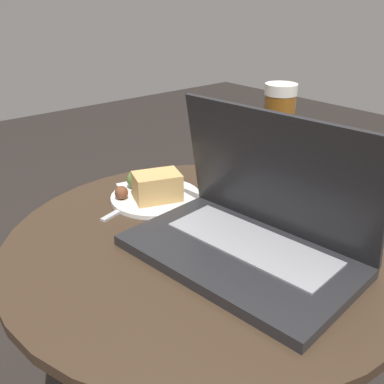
# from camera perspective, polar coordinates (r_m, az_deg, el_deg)

# --- Properties ---
(table) EXTENTS (0.72, 0.72, 0.53)m
(table) POSITION_cam_1_polar(r_m,az_deg,el_deg) (0.90, 1.77, -14.36)
(table) COLOR #515156
(table) RESTS_ON ground_plane
(napkin) EXTENTS (0.22, 0.17, 0.00)m
(napkin) POSITION_cam_1_polar(r_m,az_deg,el_deg) (0.97, -3.89, -0.28)
(napkin) COLOR silver
(napkin) RESTS_ON table
(laptop) EXTENTS (0.39, 0.26, 0.24)m
(laptop) POSITION_cam_1_polar(r_m,az_deg,el_deg) (0.74, 7.56, -4.51)
(laptop) COLOR #232326
(laptop) RESTS_ON table
(beer_glass) EXTENTS (0.06, 0.06, 0.24)m
(beer_glass) POSITION_cam_1_polar(r_m,az_deg,el_deg) (0.92, 10.69, 5.98)
(beer_glass) COLOR brown
(beer_glass) RESTS_ON table
(snack_plate) EXTENTS (0.19, 0.19, 0.06)m
(snack_plate) POSITION_cam_1_polar(r_m,az_deg,el_deg) (0.94, -4.77, 0.24)
(snack_plate) COLOR silver
(snack_plate) RESTS_ON table
(fork) EXTENTS (0.07, 0.18, 0.00)m
(fork) POSITION_cam_1_polar(r_m,az_deg,el_deg) (0.94, -6.99, -1.13)
(fork) COLOR #B2B2B7
(fork) RESTS_ON table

